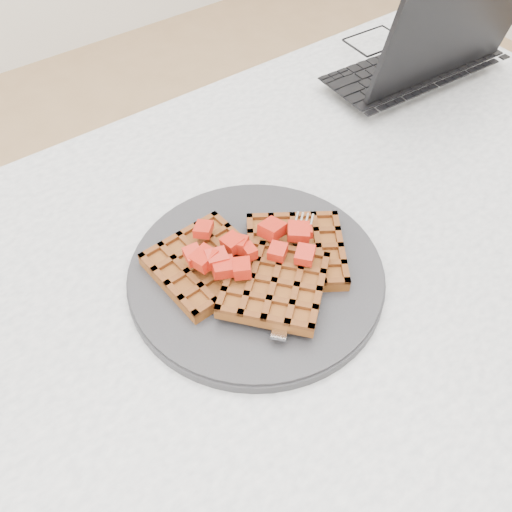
# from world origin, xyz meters

# --- Properties ---
(ground) EXTENTS (4.00, 4.00, 0.00)m
(ground) POSITION_xyz_m (0.00, 0.00, 0.00)
(ground) COLOR tan
(ground) RESTS_ON ground
(table) EXTENTS (1.20, 0.80, 0.75)m
(table) POSITION_xyz_m (0.00, 0.00, 0.64)
(table) COLOR silver
(table) RESTS_ON ground
(plate) EXTENTS (0.30, 0.30, 0.02)m
(plate) POSITION_xyz_m (-0.06, 0.03, 0.76)
(plate) COLOR #252427
(plate) RESTS_ON table
(waffles) EXTENTS (0.23, 0.21, 0.03)m
(waffles) POSITION_xyz_m (-0.06, 0.02, 0.78)
(waffles) COLOR brown
(waffles) RESTS_ON plate
(strawberry_pile) EXTENTS (0.15, 0.15, 0.02)m
(strawberry_pile) POSITION_xyz_m (-0.06, 0.03, 0.80)
(strawberry_pile) COLOR #930D05
(strawberry_pile) RESTS_ON waffles
(fork) EXTENTS (0.15, 0.14, 0.02)m
(fork) POSITION_xyz_m (-0.03, -0.00, 0.77)
(fork) COLOR silver
(fork) RESTS_ON plate
(laptop) EXTENTS (0.32, 0.24, 0.21)m
(laptop) POSITION_xyz_m (0.40, 0.24, 0.79)
(laptop) COLOR black
(laptop) RESTS_ON table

